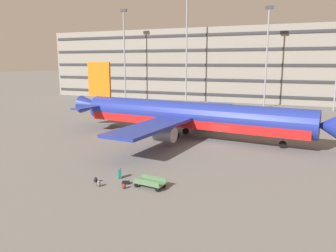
# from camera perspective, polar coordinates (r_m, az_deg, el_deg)

# --- Properties ---
(ground_plane) EXTENTS (600.00, 600.00, 0.00)m
(ground_plane) POSITION_cam_1_polar(r_m,az_deg,el_deg) (42.86, 8.94, -3.11)
(ground_plane) COLOR slate
(terminal_structure) EXTENTS (126.97, 18.78, 19.46)m
(terminal_structure) POSITION_cam_1_polar(r_m,az_deg,el_deg) (95.14, 16.77, 10.20)
(terminal_structure) COLOR gray
(terminal_structure) RESTS_ON ground_plane
(airliner) EXTENTS (39.17, 31.78, 10.45)m
(airliner) POSITION_cam_1_polar(r_m,az_deg,el_deg) (45.85, 3.36, 1.80)
(airliner) COLOR navy
(airliner) RESTS_ON ground_plane
(light_mast_far_left) EXTENTS (1.80, 0.50, 24.08)m
(light_mast_far_left) POSITION_cam_1_polar(r_m,az_deg,el_deg) (90.08, -7.64, 13.11)
(light_mast_far_left) COLOR gray
(light_mast_far_left) RESTS_ON ground_plane
(light_mast_left) EXTENTS (1.80, 0.50, 26.11)m
(light_mast_left) POSITION_cam_1_polar(r_m,az_deg,el_deg) (82.91, 3.27, 14.10)
(light_mast_left) COLOR gray
(light_mast_left) RESTS_ON ground_plane
(light_mast_center_left) EXTENTS (1.80, 0.50, 22.64)m
(light_mast_center_left) POSITION_cam_1_polar(r_m,az_deg,el_deg) (78.74, 16.92, 12.51)
(light_mast_center_left) COLOR gray
(light_mast_center_left) RESTS_ON ground_plane
(suitcase_laid_flat) EXTENTS (0.46, 0.50, 0.95)m
(suitcase_laid_flat) POSITION_cam_1_polar(r_m,az_deg,el_deg) (30.36, -8.43, -8.26)
(suitcase_laid_flat) COLOR #147266
(suitcase_laid_flat) RESTS_ON ground_plane
(suitcase_scuffed) EXTENTS (0.76, 0.65, 0.21)m
(suitcase_scuffed) POSITION_cam_1_polar(r_m,az_deg,el_deg) (29.04, -7.37, -9.78)
(suitcase_scuffed) COLOR black
(suitcase_scuffed) RESTS_ON ground_plane
(backpack_silver) EXTENTS (0.37, 0.27, 0.50)m
(backpack_silver) POSITION_cam_1_polar(r_m,az_deg,el_deg) (27.95, -7.74, -10.40)
(backpack_silver) COLOR #592619
(backpack_silver) RESTS_ON ground_plane
(backpack_small) EXTENTS (0.44, 0.42, 0.50)m
(backpack_small) POSITION_cam_1_polar(r_m,az_deg,el_deg) (29.82, -12.57, -9.18)
(backpack_small) COLOR black
(backpack_small) RESTS_ON ground_plane
(backpack_orange) EXTENTS (0.39, 0.28, 0.56)m
(backpack_orange) POSITION_cam_1_polar(r_m,az_deg,el_deg) (28.78, -12.00, -9.84)
(backpack_orange) COLOR gray
(backpack_orange) RESTS_ON ground_plane
(baggage_cart) EXTENTS (3.36, 1.60, 0.82)m
(baggage_cart) POSITION_cam_1_polar(r_m,az_deg,el_deg) (27.98, -3.18, -9.84)
(baggage_cart) COLOR #4C724C
(baggage_cart) RESTS_ON ground_plane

